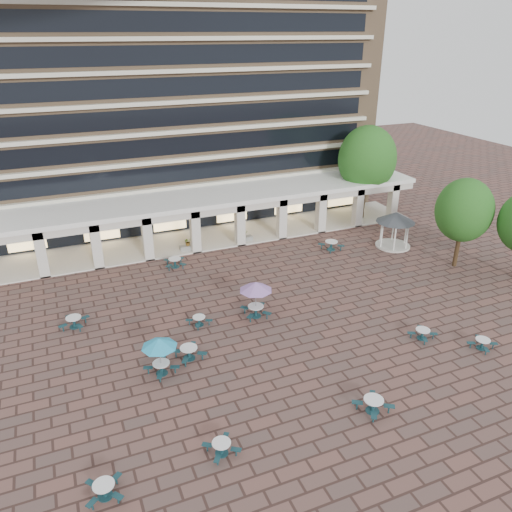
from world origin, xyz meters
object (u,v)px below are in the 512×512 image
at_px(picnic_table_0, 104,489).
at_px(planter_left, 188,246).
at_px(gazebo, 395,221).
at_px(planter_right, 244,237).
at_px(picnic_table_1, 222,447).
at_px(picnic_table_2, 373,404).

distance_m(picnic_table_0, planter_left, 26.04).
relative_size(gazebo, planter_left, 2.35).
xyz_separation_m(picnic_table_0, planter_right, (15.76, 23.90, 0.03)).
xyz_separation_m(picnic_table_0, picnic_table_1, (5.38, 0.33, -0.02)).
distance_m(planter_left, planter_right, 5.43).
distance_m(picnic_table_0, picnic_table_1, 5.39).
bearing_deg(picnic_table_1, picnic_table_2, -12.81).
xyz_separation_m(picnic_table_0, picnic_table_2, (13.61, 0.00, 0.05)).
distance_m(picnic_table_1, picnic_table_2, 8.23).
distance_m(picnic_table_0, planter_right, 28.63).
bearing_deg(picnic_table_0, picnic_table_1, 8.22).
height_order(picnic_table_1, gazebo, gazebo).
height_order(picnic_table_0, gazebo, gazebo).
xyz_separation_m(picnic_table_2, planter_left, (-3.28, 23.90, 0.00)).
bearing_deg(planter_right, picnic_table_0, -123.40).
height_order(picnic_table_2, gazebo, gazebo).
bearing_deg(picnic_table_2, planter_left, 85.39).
relative_size(picnic_table_1, planter_left, 1.14).
distance_m(gazebo, planter_right, 13.88).
bearing_deg(picnic_table_1, gazebo, 26.90).
bearing_deg(picnic_table_2, gazebo, 38.38).
bearing_deg(planter_right, picnic_table_2, -95.15).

